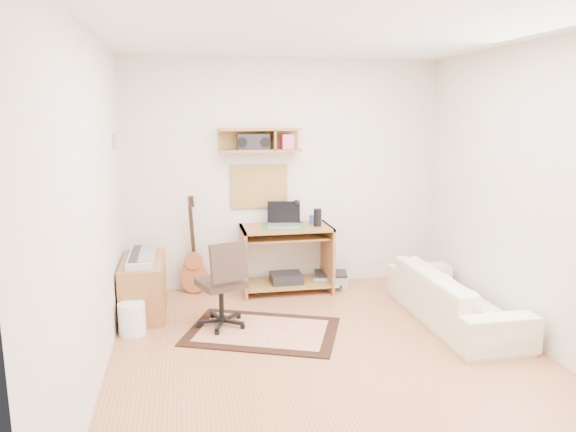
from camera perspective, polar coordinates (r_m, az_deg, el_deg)
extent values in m
cube|color=#B07149|center=(4.57, 4.54, -14.92)|extent=(3.60, 4.00, 0.01)
cube|color=white|center=(4.16, 5.11, 19.43)|extent=(3.60, 4.00, 0.01)
cube|color=beige|center=(6.11, -0.35, 4.50)|extent=(3.60, 0.01, 2.60)
cube|color=beige|center=(4.07, -20.43, 0.52)|extent=(0.01, 4.00, 2.60)
cube|color=beige|center=(4.98, 25.24, 1.96)|extent=(0.01, 4.00, 2.60)
cube|color=#9A6436|center=(5.90, -3.01, 8.15)|extent=(0.90, 0.25, 0.26)
cube|color=#A97F54|center=(6.05, -3.10, 3.18)|extent=(0.64, 0.03, 0.49)
cube|color=#4C8CBF|center=(5.50, -18.10, 7.63)|extent=(0.02, 0.20, 0.15)
cylinder|color=black|center=(5.92, 3.19, -0.15)|extent=(0.09, 0.09, 0.20)
cylinder|color=#3747A6|center=(6.07, 2.59, -0.36)|extent=(0.07, 0.07, 0.09)
cube|color=black|center=(5.88, -3.79, 7.94)|extent=(0.35, 0.16, 0.18)
cube|color=beige|center=(5.03, -2.76, -12.24)|extent=(1.59, 1.34, 0.02)
cube|color=#9A6436|center=(5.59, -15.27, -7.29)|extent=(0.40, 0.90, 0.55)
cube|color=#B2B5BA|center=(5.50, -15.43, -4.23)|extent=(0.24, 0.77, 0.07)
cylinder|color=white|center=(5.14, -16.39, -10.53)|extent=(0.32, 0.32, 0.29)
cube|color=#A5A8AA|center=(6.29, 4.59, -6.68)|extent=(0.45, 0.38, 0.15)
imported|color=beige|center=(5.39, 17.48, -7.41)|extent=(0.50, 1.73, 0.68)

